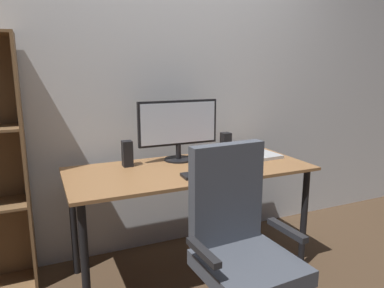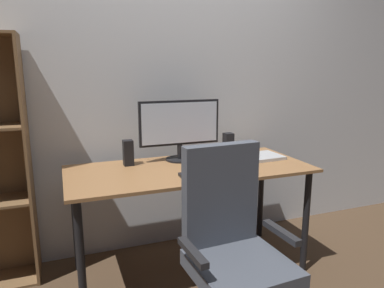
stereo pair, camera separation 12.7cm
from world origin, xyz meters
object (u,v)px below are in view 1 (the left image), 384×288
Objects in this scene: mouse at (238,167)px; office_chair at (240,258)px; monitor at (179,126)px; keyboard at (205,174)px; desk at (190,180)px; laptop at (256,156)px; coffee_mug at (210,158)px; speaker_left at (127,154)px; speaker_right at (226,144)px.

office_chair reaches higher than mouse.
monitor is 1.97× the size of keyboard.
keyboard is (0.01, -0.40, -0.23)m from monitor.
mouse reaches higher than desk.
laptop is 0.32× the size of office_chair.
speaker_left reaches higher than coffee_mug.
keyboard is 0.57m from office_chair.
mouse is 0.56× the size of speaker_right.
speaker_right is (-0.17, 0.15, 0.07)m from laptop.
office_chair is (-0.17, -0.69, -0.33)m from coffee_mug.
keyboard is at bearing -46.23° from speaker_left.
office_chair is (-0.03, -0.69, -0.20)m from desk.
desk is 4.90× the size of laptop.
speaker_left is (-0.51, 0.20, 0.04)m from coffee_mug.
coffee_mug is 0.78m from office_chair.
mouse is at bearing -145.47° from laptop.
keyboard is 0.24m from coffee_mug.
mouse is 0.56× the size of speaker_left.
keyboard is at bearing -86.02° from desk.
speaker_right is 0.17× the size of office_chair.
desk is 0.55m from laptop.
desk is 0.19m from coffee_mug.
speaker_left reaches higher than laptop.
coffee_mug is at bearing 72.76° from office_chair.
keyboard is 2.92× the size of coffee_mug.
desk is at bearing -178.05° from laptop.
monitor is 0.51m from mouse.
keyboard is 3.02× the size of mouse.
coffee_mug is at bearing -175.92° from laptop.
monitor reaches higher than laptop.
desk is 15.77× the size of coffee_mug.
keyboard reaches higher than desk.
office_chair is (-0.05, -0.49, -0.29)m from keyboard.
mouse is (0.26, -0.17, 0.10)m from desk.
monitor reaches higher than coffee_mug.
monitor is at bearing 178.77° from speaker_right.
laptop is at bearing 45.48° from mouse.
office_chair is (-0.04, -0.89, -0.52)m from monitor.
monitor reaches higher than mouse.
office_chair is (0.33, -0.88, -0.37)m from speaker_left.
desk is 16.34× the size of mouse.
coffee_mug reaches higher than desk.
speaker_left is at bearing 135.73° from keyboard.
speaker_left is at bearing 107.56° from office_chair.
speaker_right is (0.12, 0.37, 0.07)m from mouse.
speaker_right reaches higher than mouse.
speaker_left is at bearing 167.72° from laptop.
monitor is (0.00, 0.20, 0.33)m from desk.
office_chair is at bearing -69.35° from speaker_left.
monitor reaches higher than speaker_right.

